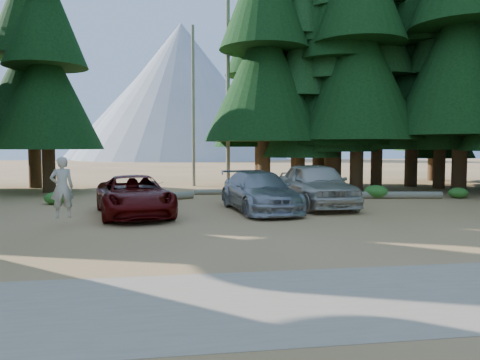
{
  "coord_description": "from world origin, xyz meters",
  "views": [
    {
      "loc": [
        -2.75,
        -13.59,
        2.44
      ],
      "look_at": [
        -0.18,
        3.24,
        1.25
      ],
      "focal_mm": 35.0,
      "sensor_mm": 36.0,
      "label": 1
    }
  ],
  "objects_px": {
    "log_mid": "(225,192)",
    "log_right": "(386,195)",
    "silver_minivan_center": "(259,191)",
    "log_left": "(149,198)",
    "red_pickup": "(134,196)",
    "frisbee_player": "(62,187)",
    "silver_minivan_right": "(316,185)"
  },
  "relations": [
    {
      "from": "log_mid",
      "to": "log_right",
      "type": "distance_m",
      "value": 8.04
    },
    {
      "from": "silver_minivan_center",
      "to": "log_left",
      "type": "xyz_separation_m",
      "value": [
        -4.3,
        3.61,
        -0.59
      ]
    },
    {
      "from": "red_pickup",
      "to": "log_left",
      "type": "distance_m",
      "value": 4.17
    },
    {
      "from": "red_pickup",
      "to": "frisbee_player",
      "type": "bearing_deg",
      "value": -145.31
    },
    {
      "from": "red_pickup",
      "to": "log_right",
      "type": "relative_size",
      "value": 0.99
    },
    {
      "from": "frisbee_player",
      "to": "log_left",
      "type": "xyz_separation_m",
      "value": [
        2.37,
        6.17,
        -1.05
      ]
    },
    {
      "from": "red_pickup",
      "to": "log_mid",
      "type": "relative_size",
      "value": 1.61
    },
    {
      "from": "silver_minivan_center",
      "to": "silver_minivan_right",
      "type": "bearing_deg",
      "value": 13.59
    },
    {
      "from": "red_pickup",
      "to": "log_mid",
      "type": "xyz_separation_m",
      "value": [
        4.12,
        7.11,
        -0.59
      ]
    },
    {
      "from": "silver_minivan_center",
      "to": "silver_minivan_right",
      "type": "height_order",
      "value": "silver_minivan_right"
    },
    {
      "from": "red_pickup",
      "to": "silver_minivan_right",
      "type": "relative_size",
      "value": 0.97
    },
    {
      "from": "silver_minivan_center",
      "to": "silver_minivan_right",
      "type": "relative_size",
      "value": 0.97
    },
    {
      "from": "log_left",
      "to": "silver_minivan_center",
      "type": "bearing_deg",
      "value": -74.9
    },
    {
      "from": "silver_minivan_right",
      "to": "log_right",
      "type": "bearing_deg",
      "value": 27.72
    },
    {
      "from": "silver_minivan_center",
      "to": "log_left",
      "type": "relative_size",
      "value": 1.09
    },
    {
      "from": "silver_minivan_right",
      "to": "frisbee_player",
      "type": "height_order",
      "value": "frisbee_player"
    },
    {
      "from": "log_right",
      "to": "frisbee_player",
      "type": "bearing_deg",
      "value": -146.19
    },
    {
      "from": "silver_minivan_center",
      "to": "log_left",
      "type": "bearing_deg",
      "value": 133.19
    },
    {
      "from": "silver_minivan_center",
      "to": "log_mid",
      "type": "relative_size",
      "value": 1.62
    },
    {
      "from": "red_pickup",
      "to": "silver_minivan_center",
      "type": "bearing_deg",
      "value": -4.74
    },
    {
      "from": "silver_minivan_center",
      "to": "log_right",
      "type": "bearing_deg",
      "value": 19.83
    },
    {
      "from": "frisbee_player",
      "to": "red_pickup",
      "type": "bearing_deg",
      "value": -152.18
    },
    {
      "from": "log_left",
      "to": "log_mid",
      "type": "distance_m",
      "value": 4.81
    },
    {
      "from": "silver_minivan_right",
      "to": "log_right",
      "type": "xyz_separation_m",
      "value": [
        4.31,
        2.49,
        -0.75
      ]
    },
    {
      "from": "log_mid",
      "to": "log_right",
      "type": "relative_size",
      "value": 0.61
    },
    {
      "from": "log_mid",
      "to": "log_left",
      "type": "bearing_deg",
      "value": -138.58
    },
    {
      "from": "log_mid",
      "to": "red_pickup",
      "type": "bearing_deg",
      "value": -117.19
    },
    {
      "from": "silver_minivan_center",
      "to": "log_right",
      "type": "distance_m",
      "value": 7.69
    },
    {
      "from": "red_pickup",
      "to": "log_mid",
      "type": "height_order",
      "value": "red_pickup"
    },
    {
      "from": "red_pickup",
      "to": "silver_minivan_center",
      "type": "relative_size",
      "value": 0.99
    },
    {
      "from": "frisbee_player",
      "to": "log_right",
      "type": "relative_size",
      "value": 0.36
    },
    {
      "from": "log_left",
      "to": "silver_minivan_right",
      "type": "bearing_deg",
      "value": -56.16
    }
  ]
}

